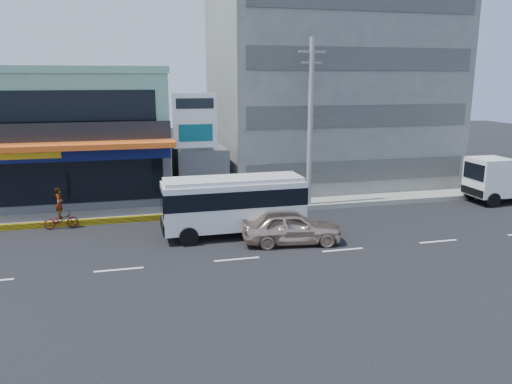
# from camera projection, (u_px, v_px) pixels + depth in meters

# --- Properties ---
(ground) EXTENTS (120.00, 120.00, 0.00)m
(ground) POSITION_uv_depth(u_px,v_px,m) (237.00, 259.00, 21.82)
(ground) COLOR black
(ground) RESTS_ON ground
(sidewalk) EXTENTS (70.00, 5.00, 0.30)m
(sidewalk) POSITION_uv_depth(u_px,v_px,m) (282.00, 199.00, 31.95)
(sidewalk) COLOR gray
(sidewalk) RESTS_ON ground
(shop_building) EXTENTS (12.40, 11.70, 8.00)m
(shop_building) POSITION_uv_depth(u_px,v_px,m) (71.00, 137.00, 32.20)
(shop_building) COLOR #434247
(shop_building) RESTS_ON ground
(concrete_building) EXTENTS (16.00, 12.00, 14.00)m
(concrete_building) POSITION_uv_depth(u_px,v_px,m) (326.00, 88.00, 36.81)
(concrete_building) COLOR gray
(concrete_building) RESTS_ON ground
(gap_structure) EXTENTS (3.00, 6.00, 3.50)m
(gap_structure) POSITION_uv_depth(u_px,v_px,m) (199.00, 171.00, 32.77)
(gap_structure) COLOR #434247
(gap_structure) RESTS_ON ground
(satellite_dish) EXTENTS (1.50, 1.50, 0.15)m
(satellite_dish) POSITION_uv_depth(u_px,v_px,m) (200.00, 146.00, 31.42)
(satellite_dish) COLOR slate
(satellite_dish) RESTS_ON gap_structure
(billboard) EXTENTS (2.60, 0.18, 6.90)m
(billboard) POSITION_uv_depth(u_px,v_px,m) (195.00, 127.00, 29.29)
(billboard) COLOR gray
(billboard) RESTS_ON ground
(utility_pole_near) EXTENTS (1.60, 0.30, 10.00)m
(utility_pole_near) POSITION_uv_depth(u_px,v_px,m) (310.00, 123.00, 29.09)
(utility_pole_near) COLOR #999993
(utility_pole_near) RESTS_ON ground
(minibus) EXTENTS (7.08, 2.53, 2.95)m
(minibus) POSITION_uv_depth(u_px,v_px,m) (234.00, 201.00, 24.81)
(minibus) COLOR silver
(minibus) RESTS_ON ground
(sedan) EXTENTS (4.94, 2.51, 1.61)m
(sedan) POSITION_uv_depth(u_px,v_px,m) (292.00, 227.00, 23.77)
(sedan) COLOR beige
(sedan) RESTS_ON ground
(motorcycle_rider) EXTENTS (1.78, 0.84, 2.19)m
(motorcycle_rider) POSITION_uv_depth(u_px,v_px,m) (61.00, 215.00, 26.16)
(motorcycle_rider) COLOR #580C17
(motorcycle_rider) RESTS_ON ground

